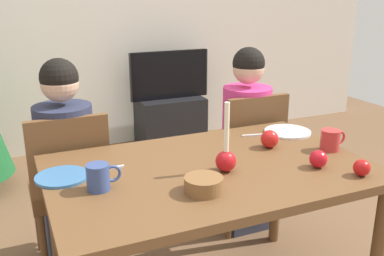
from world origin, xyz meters
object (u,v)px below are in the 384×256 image
object	(u,v)px
person_left_child	(68,171)
plate_right	(288,132)
plate_left	(62,177)
mug_right	(331,140)
person_right_child	(245,143)
candle_centerpiece	(226,157)
bowl_walnuts	(204,185)
apple_by_left_plate	(362,168)
dining_table	(210,184)
apple_near_candle	(270,139)
apple_by_right_mug	(318,159)
mug_left	(99,177)
chair_left	(70,183)
chair_right	(248,153)
tv_stand	(170,121)
tv	(170,75)

from	to	relation	value
person_left_child	plate_right	bearing A→B (deg)	-18.69
plate_left	mug_right	bearing A→B (deg)	-8.37
person_right_child	candle_centerpiece	size ratio (longest dim) A/B	3.85
person_right_child	bowl_walnuts	bearing A→B (deg)	-129.17
person_right_child	apple_by_left_plate	world-z (taller)	person_right_child
dining_table	apple_near_candle	bearing A→B (deg)	15.38
plate_left	apple_by_right_mug	size ratio (longest dim) A/B	2.82
dining_table	bowl_walnuts	bearing A→B (deg)	-121.93
plate_right	apple_by_left_plate	xyz separation A→B (m)	(-0.06, -0.60, 0.03)
person_left_child	mug_right	bearing A→B (deg)	-30.66
person_left_child	candle_centerpiece	bearing A→B (deg)	-51.23
mug_right	mug_left	bearing A→B (deg)	179.45
mug_left	apple_by_right_mug	distance (m)	0.94
dining_table	plate_left	size ratio (longest dim) A/B	6.36
plate_left	apple_by_left_plate	world-z (taller)	apple_by_left_plate
apple_by_right_mug	plate_right	bearing A→B (deg)	69.79
bowl_walnuts	apple_by_right_mug	xyz separation A→B (m)	(0.56, 0.02, 0.01)
bowl_walnuts	apple_near_candle	xyz separation A→B (m)	(0.51, 0.32, 0.01)
chair_left	person_left_child	world-z (taller)	person_left_child
candle_centerpiece	plate_left	distance (m)	0.69
chair_right	bowl_walnuts	size ratio (longest dim) A/B	5.95
chair_left	chair_right	world-z (taller)	same
person_right_child	mug_left	xyz separation A→B (m)	(-1.06, -0.67, 0.23)
chair_left	mug_right	bearing A→B (deg)	-29.45
tv_stand	mug_left	world-z (taller)	mug_left
dining_table	tv_stand	xyz separation A→B (m)	(0.69, 2.30, -0.43)
person_left_child	chair_right	bearing A→B (deg)	-1.70
chair_right	person_left_child	bearing A→B (deg)	178.30
plate_right	apple_by_right_mug	size ratio (longest dim) A/B	3.20
candle_centerpiece	bowl_walnuts	distance (m)	0.23
tv_stand	mug_right	size ratio (longest dim) A/B	4.67
person_right_child	apple_near_candle	world-z (taller)	person_right_child
tv_stand	apple_by_right_mug	distance (m)	2.57
bowl_walnuts	plate_right	bearing A→B (deg)	33.00
chair_right	tv	size ratio (longest dim) A/B	1.14
chair_left	plate_left	bearing A→B (deg)	-99.79
chair_right	plate_right	xyz separation A→B (m)	(0.03, -0.35, 0.24)
mug_right	person_right_child	bearing A→B (deg)	95.07
tv	apple_near_candle	distance (m)	2.22
person_right_child	tv	world-z (taller)	person_right_child
apple_near_candle	apple_by_right_mug	distance (m)	0.30
bowl_walnuts	apple_by_right_mug	world-z (taller)	apple_by_right_mug
tv	plate_left	bearing A→B (deg)	-121.00
mug_right	apple_by_right_mug	xyz separation A→B (m)	(-0.20, -0.15, -0.01)
chair_right	apple_near_candle	size ratio (longest dim) A/B	10.20
tv_stand	apple_near_candle	bearing A→B (deg)	-98.13
dining_table	plate_left	distance (m)	0.63
dining_table	apple_by_left_plate	distance (m)	0.64
plate_right	apple_by_right_mug	world-z (taller)	apple_by_right_mug
apple_by_left_plate	candle_centerpiece	bearing A→B (deg)	151.36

